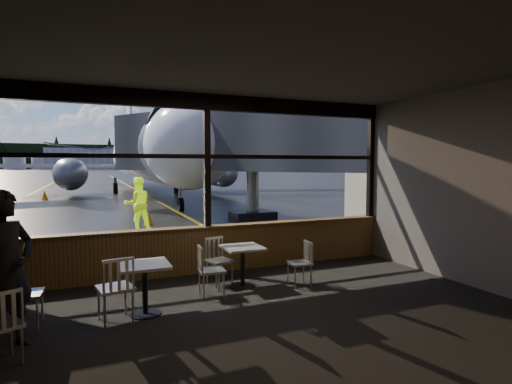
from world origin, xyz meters
TOP-DOWN VIEW (x-y plane):
  - ground_plane at (0.00, 120.00)m, footprint 520.00×520.00m
  - carpet_floor at (0.00, -3.00)m, footprint 8.00×6.00m
  - ceiling at (0.00, -3.00)m, footprint 8.00×6.00m
  - wall_right at (4.00, -3.00)m, footprint 0.04×6.00m
  - wall_back at (0.00, -6.00)m, footprint 8.00×0.04m
  - window_sill at (0.00, 0.00)m, footprint 8.00×0.28m
  - window_header at (0.00, 0.00)m, footprint 8.00×0.18m
  - mullion_centre at (0.00, 0.00)m, footprint 0.12×0.12m
  - mullion_right at (3.95, 0.00)m, footprint 0.12×0.12m
  - window_transom at (0.00, 0.00)m, footprint 8.00×0.10m
  - airliner at (1.88, 22.28)m, footprint 29.70×35.47m
  - jet_bridge at (3.60, 5.50)m, footprint 9.70×11.85m
  - cafe_table_near at (0.30, -1.16)m, footprint 0.66×0.66m
  - cafe_table_mid at (-1.45, -1.84)m, footprint 0.68×0.68m
  - chair_near_e at (1.25, -1.48)m, footprint 0.46×0.46m
  - chair_near_w at (-0.35, -1.44)m, footprint 0.49×0.49m
  - chair_near_n at (-0.04, -0.88)m, footprint 0.55×0.55m
  - chair_mid_s at (-1.85, -1.96)m, footprint 0.59×0.59m
  - chair_mid_w at (-2.96, -1.69)m, footprint 0.51×0.51m
  - passenger at (-3.03, -2.34)m, footprint 0.78×0.81m
  - ground_crew at (-0.72, 5.58)m, footprint 0.93×0.77m
  - cone_nose at (-0.22, 6.93)m, footprint 0.33×0.33m
  - cone_wing at (-4.64, 19.58)m, footprint 0.41×0.41m
  - terminal_annex at (10.00, 2.50)m, footprint 5.00×7.00m
  - hangar_mid at (0.00, 185.00)m, footprint 38.00×15.00m
  - hangar_right at (60.00, 178.00)m, footprint 50.00×20.00m
  - fuel_tank_a at (-30.00, 182.00)m, footprint 8.00×8.00m
  - fuel_tank_b at (-20.00, 182.00)m, footprint 8.00×8.00m
  - fuel_tank_c at (-10.00, 182.00)m, footprint 8.00×8.00m
  - treeline at (0.00, 210.00)m, footprint 360.00×3.00m

SIDE VIEW (x-z plane):
  - ground_plane at x=0.00m, z-range 0.00..0.00m
  - carpet_floor at x=0.00m, z-range 0.01..0.01m
  - cone_nose at x=-0.22m, z-range 0.00..0.46m
  - cone_wing at x=-4.64m, z-range 0.00..0.56m
  - cafe_table_near at x=0.30m, z-range 0.00..0.72m
  - cafe_table_mid at x=-1.45m, z-range 0.00..0.74m
  - chair_near_e at x=1.25m, z-range 0.00..0.79m
  - chair_near_n at x=-0.04m, z-range 0.00..0.84m
  - chair_near_w at x=-0.35m, z-range 0.00..0.85m
  - chair_mid_w at x=-2.96m, z-range 0.00..0.88m
  - window_sill at x=0.00m, z-range 0.00..0.90m
  - chair_mid_s at x=-1.85m, z-range 0.00..0.93m
  - ground_crew at x=-0.72m, z-range 0.00..1.74m
  - passenger at x=-3.03m, z-range 0.00..1.87m
  - wall_right at x=4.00m, z-range 0.00..3.50m
  - wall_back at x=0.00m, z-range 0.00..3.50m
  - mullion_centre at x=0.00m, z-range 0.90..3.50m
  - mullion_right at x=3.95m, z-range 0.90..3.50m
  - window_transom at x=0.00m, z-range 2.26..2.34m
  - jet_bridge at x=3.60m, z-range 0.00..5.17m
  - terminal_annex at x=10.00m, z-range 0.00..6.00m
  - fuel_tank_a at x=-30.00m, z-range 0.00..6.00m
  - fuel_tank_b at x=-20.00m, z-range 0.00..6.00m
  - fuel_tank_c at x=-10.00m, z-range 0.00..6.00m
  - window_header at x=0.00m, z-range 3.20..3.50m
  - ceiling at x=0.00m, z-range 3.48..3.52m
  - hangar_mid at x=0.00m, z-range 0.00..10.00m
  - airliner at x=1.88m, z-range 0.00..10.72m
  - hangar_right at x=60.00m, z-range 0.00..12.00m
  - treeline at x=0.00m, z-range 0.00..12.00m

